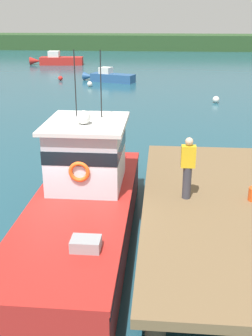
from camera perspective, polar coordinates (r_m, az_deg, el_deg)
name	(u,v)px	position (r m, az deg, el deg)	size (l,w,h in m)	color
ground_plane	(77,235)	(11.36, -6.85, -9.35)	(200.00, 200.00, 0.00)	#1E4C5B
main_fishing_boat	(84,199)	(11.01, -5.86, -4.40)	(2.55, 9.80, 4.80)	red
deckhand_by_the_boat	(188,167)	(10.38, 8.65, 0.16)	(0.36, 0.22, 1.63)	#383842
moored_boat_far_right	(58,60)	(50.17, -9.53, 14.69)	(6.29, 1.99, 1.58)	red
moored_boat_far_left	(109,77)	(36.95, -2.36, 12.64)	(4.92, 2.56, 1.24)	#285184
mooring_buoy_inshore	(216,99)	(28.60, 12.48, 9.36)	(0.45, 0.45, 0.45)	silver
mooring_buoy_spare_mooring	(90,84)	(34.47, -5.10, 11.64)	(0.44, 0.44, 0.44)	silver
mooring_buoy_outer	(60,78)	(38.13, -9.17, 12.32)	(0.41, 0.41, 0.41)	red
far_shoreline	(150,42)	(71.76, 3.38, 17.22)	(120.00, 8.00, 2.40)	#284723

